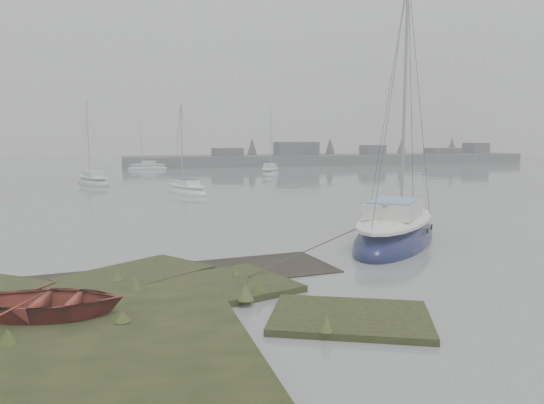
{
  "coord_description": "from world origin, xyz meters",
  "views": [
    {
      "loc": [
        -4.35,
        -11.0,
        4.1
      ],
      "look_at": [
        0.78,
        6.81,
        1.8
      ],
      "focal_mm": 35.0,
      "sensor_mm": 36.0,
      "label": 1
    }
  ],
  "objects": [
    {
      "name": "sailboat_white",
      "position": [
        0.25,
        27.23,
        0.21
      ],
      "size": [
        3.24,
        5.15,
        6.92
      ],
      "rotation": [
        0.0,
        0.0,
        0.36
      ],
      "color": "white",
      "rests_on": "ground"
    },
    {
      "name": "ground",
      "position": [
        0.0,
        30.0,
        0.0
      ],
      "size": [
        160.0,
        160.0,
        0.0
      ],
      "primitive_type": "plane",
      "color": "slate",
      "rests_on": "ground"
    },
    {
      "name": "dinghy",
      "position": [
        -5.94,
        1.0,
        0.55
      ],
      "size": [
        3.63,
        2.93,
        0.67
      ],
      "primitive_type": "imported",
      "rotation": [
        0.0,
        0.0,
        1.36
      ],
      "color": "maroon",
      "rests_on": "marsh_bank"
    },
    {
      "name": "sailboat_far_a",
      "position": [
        -6.58,
        36.71,
        0.24
      ],
      "size": [
        3.83,
        5.73,
        7.71
      ],
      "rotation": [
        0.0,
        0.0,
        0.41
      ],
      "color": "#9CA3A6",
      "rests_on": "ground"
    },
    {
      "name": "far_shoreline",
      "position": [
        26.84,
        61.9,
        0.85
      ],
      "size": [
        60.0,
        8.0,
        4.15
      ],
      "color": "#4C4F51",
      "rests_on": "ground"
    },
    {
      "name": "sailboat_far_c",
      "position": [
        -0.99,
        57.15,
        0.21
      ],
      "size": [
        4.98,
        2.13,
        6.81
      ],
      "rotation": [
        0.0,
        0.0,
        1.46
      ],
      "color": "silver",
      "rests_on": "ground"
    },
    {
      "name": "sailboat_main",
      "position": [
        5.82,
        7.06,
        0.34
      ],
      "size": [
        7.08,
        7.6,
        11.05
      ],
      "rotation": [
        0.0,
        0.0,
        -0.72
      ],
      "color": "#11163B",
      "rests_on": "ground"
    },
    {
      "name": "sailboat_far_b",
      "position": [
        11.16,
        43.57,
        0.24
      ],
      "size": [
        3.85,
        5.81,
        7.82
      ],
      "rotation": [
        0.0,
        0.0,
        -0.4
      ],
      "color": "#9FA2A9",
      "rests_on": "ground"
    }
  ]
}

